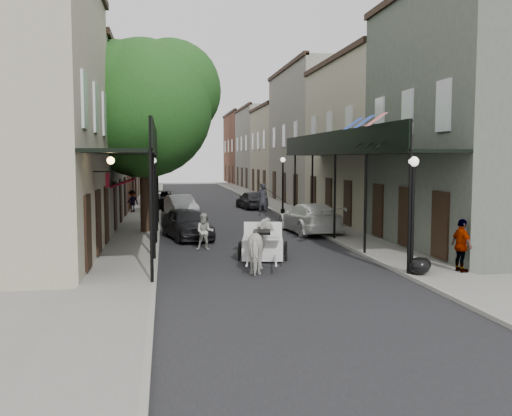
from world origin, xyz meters
name	(u,v)px	position (x,y,z in m)	size (l,w,h in m)	color
ground	(273,269)	(0.00, 0.00, 0.00)	(140.00, 140.00, 0.00)	gray
road	(218,213)	(0.00, 20.00, 0.01)	(8.00, 90.00, 0.01)	black
sidewalk_left	(144,214)	(-5.00, 20.00, 0.06)	(2.20, 90.00, 0.12)	gray
sidewalk_right	(289,211)	(5.00, 20.00, 0.06)	(2.20, 90.00, 0.12)	gray
building_row_left	(103,140)	(-8.60, 30.00, 5.25)	(5.00, 80.00, 10.50)	#A7A286
building_row_right	(305,141)	(8.60, 30.00, 5.25)	(5.00, 80.00, 10.50)	gray
gallery_left	(137,152)	(-4.79, 6.98, 4.05)	(2.20, 18.05, 4.88)	black
gallery_right	(345,152)	(4.79, 6.98, 4.05)	(2.20, 18.05, 4.88)	black
tree_near	(151,103)	(-4.20, 10.18, 6.49)	(7.31, 6.80, 9.63)	#382619
tree_far	(155,130)	(-4.25, 24.18, 5.84)	(6.45, 6.00, 8.61)	#382619
lamppost_right_near	(413,213)	(4.10, -2.00, 2.05)	(0.32, 0.32, 3.71)	black
lamppost_left	(153,198)	(-4.10, 6.00, 2.05)	(0.32, 0.32, 3.71)	black
lamppost_right_far	(283,184)	(4.10, 18.00, 2.05)	(0.32, 0.32, 3.71)	black
horse	(262,246)	(-0.43, -0.33, 0.87)	(0.94, 2.06, 1.74)	silver
carriage	(263,228)	(0.06, 2.33, 1.13)	(2.04, 2.78, 2.91)	black
pedestrian_walking	(205,232)	(-2.00, 4.42, 0.76)	(0.74, 0.58, 1.52)	#B2B3A8
pedestrian_sidewalk_left	(132,201)	(-5.80, 20.49, 0.87)	(0.96, 0.55, 1.49)	gray
pedestrian_sidewalk_right	(462,245)	(5.80, -2.00, 0.98)	(1.01, 0.42, 1.72)	gray
car_left_near	(187,223)	(-2.60, 7.77, 0.74)	(1.75, 4.36, 1.48)	black
car_left_mid	(181,206)	(-2.60, 17.69, 0.71)	(1.50, 4.31, 1.42)	#A6A5AB
car_left_far	(165,200)	(-3.60, 24.05, 0.69)	(2.28, 4.94, 1.37)	black
car_right_near	(309,218)	(3.60, 9.00, 0.76)	(2.14, 5.26, 1.53)	silver
car_right_far	(251,200)	(2.77, 23.01, 0.69)	(1.63, 4.04, 1.38)	black
trash_bags	(421,265)	(4.40, -2.03, 0.38)	(0.91, 1.06, 0.56)	black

